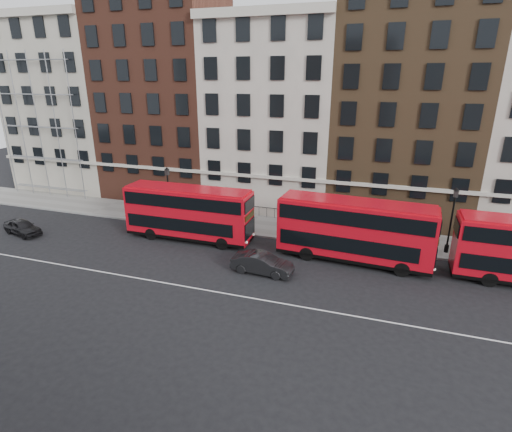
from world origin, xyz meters
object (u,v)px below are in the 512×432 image
(bus_b, at_px, (188,212))
(bus_c, at_px, (354,229))
(car_rear, at_px, (22,227))
(car_front, at_px, (262,263))

(bus_b, relative_size, bus_c, 0.95)
(car_rear, bearing_deg, bus_b, -62.37)
(bus_c, xyz_separation_m, car_rear, (-28.42, -3.70, -1.89))
(bus_b, bearing_deg, bus_c, -0.15)
(bus_b, height_order, car_front, bus_b)
(bus_b, bearing_deg, car_front, -27.30)
(bus_c, distance_m, car_front, 7.39)
(car_rear, bearing_deg, bus_c, -69.13)
(bus_b, xyz_separation_m, bus_c, (13.78, 0.00, 0.10))
(bus_b, xyz_separation_m, car_front, (7.87, -4.03, -1.74))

